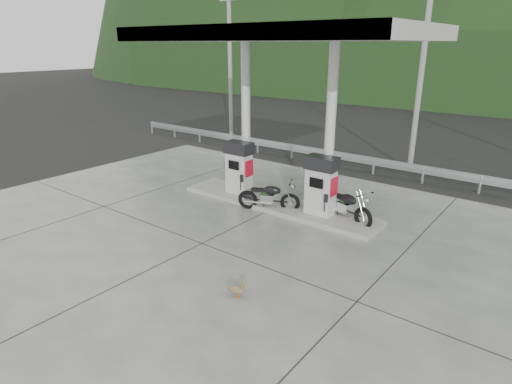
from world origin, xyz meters
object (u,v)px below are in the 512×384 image
Objects in this scene: gas_pump_right at (321,186)px; motorcycle_right at (345,206)px; duck at (237,290)px; motorcycle_left at (269,197)px; gas_pump_left at (239,168)px.

motorcycle_right is (0.71, 0.30, -0.58)m from gas_pump_right.
gas_pump_right is 3.91× the size of duck.
motorcycle_left is at bearing 100.96° from duck.
motorcycle_right reaches higher than duck.
gas_pump_left is at bearing 180.00° from gas_pump_right.
gas_pump_right reaches higher than motorcycle_right.
gas_pump_right is at bearing 0.00° from gas_pump_left.
motorcycle_right is 5.20m from duck.
motorcycle_right is (3.91, 0.30, -0.58)m from gas_pump_left.
duck is at bearing -80.70° from gas_pump_right.
gas_pump_left is 0.92× the size of motorcycle_right.
duck is (2.41, -4.46, -0.28)m from motorcycle_left.
gas_pump_left is at bearing 111.83° from duck.
motorcycle_right is at bearing -7.37° from motorcycle_left.
duck is at bearing -86.41° from motorcycle_left.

